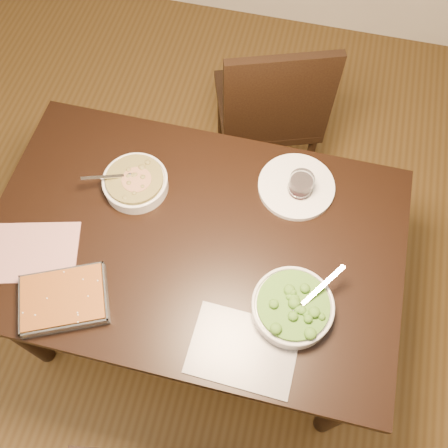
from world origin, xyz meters
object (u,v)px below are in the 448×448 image
object	(u,v)px
dinner_plate	(296,186)
broccoli_bowl	(292,307)
wine_tumbler	(301,185)
chair_far	(271,109)
table	(195,251)
stew_bowl	(135,182)
baking_dish	(64,299)

from	to	relation	value
dinner_plate	broccoli_bowl	bearing A→B (deg)	-82.16
wine_tumbler	chair_far	bearing A→B (deg)	109.21
dinner_plate	wine_tumbler	bearing A→B (deg)	-57.55
dinner_plate	chair_far	distance (m)	0.59
wine_tumbler	chair_far	size ratio (longest dim) A/B	0.10
wine_tumbler	dinner_plate	distance (m)	0.05
table	chair_far	bearing A→B (deg)	80.93
dinner_plate	chair_far	xyz separation A→B (m)	(-0.17, 0.52, -0.23)
table	stew_bowl	xyz separation A→B (m)	(-0.25, 0.15, 0.13)
broccoli_bowl	baking_dish	world-z (taller)	broccoli_bowl
broccoli_bowl	chair_far	xyz separation A→B (m)	(-0.24, 0.96, -0.26)
chair_far	dinner_plate	bearing A→B (deg)	88.84
dinner_plate	chair_far	world-z (taller)	chair_far
wine_tumbler	baking_dish	bearing A→B (deg)	-138.92
table	stew_bowl	bearing A→B (deg)	148.36
stew_bowl	baking_dish	distance (m)	0.46
stew_bowl	baking_dish	bearing A→B (deg)	-100.53
stew_bowl	wine_tumbler	distance (m)	0.57
table	broccoli_bowl	distance (m)	0.42
table	baking_dish	xyz separation A→B (m)	(-0.33, -0.30, 0.12)
stew_bowl	broccoli_bowl	xyz separation A→B (m)	(0.61, -0.32, 0.00)
baking_dish	dinner_plate	world-z (taller)	baking_dish
table	wine_tumbler	size ratio (longest dim) A/B	14.78
broccoli_bowl	chair_far	world-z (taller)	chair_far
stew_bowl	wine_tumbler	world-z (taller)	wine_tumbler
table	baking_dish	distance (m)	0.47
broccoli_bowl	stew_bowl	bearing A→B (deg)	152.52
chair_far	broccoli_bowl	bearing A→B (deg)	83.95
stew_bowl	broccoli_bowl	world-z (taller)	broccoli_bowl
wine_tumbler	chair_far	world-z (taller)	chair_far
baking_dish	chair_far	xyz separation A→B (m)	(0.46, 1.10, -0.24)
stew_bowl	dinner_plate	xyz separation A→B (m)	(0.55, 0.13, -0.02)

